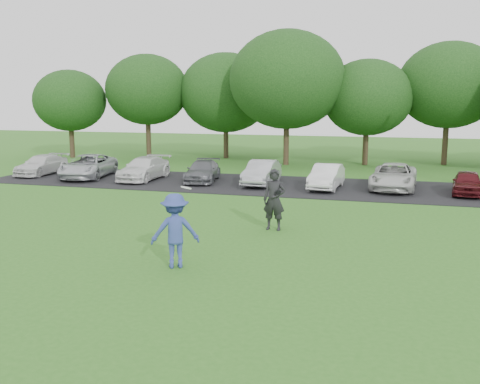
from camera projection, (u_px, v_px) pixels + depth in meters
The scene contains 6 objects.
ground at pixel (204, 262), 14.14m from camera, with size 100.00×100.00×0.00m, color #316E1F.
parking_lot at pixel (292, 186), 26.46m from camera, with size 32.00×6.50×0.03m, color black.
frisbee_player at pixel (175, 231), 13.59m from camera, with size 1.42×1.18×2.15m.
camera_bystander at pixel (274, 200), 17.48m from camera, with size 0.76×0.53×2.02m.
parked_cars at pixel (269, 173), 26.60m from camera, with size 30.60×5.21×1.24m.
tree_row at pixel (344, 89), 34.46m from camera, with size 42.39×9.85×8.64m.
Camera 1 is at (4.64, -12.84, 4.26)m, focal length 40.00 mm.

